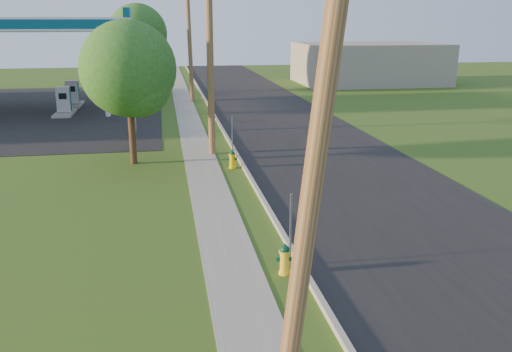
# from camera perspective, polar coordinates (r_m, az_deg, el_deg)

# --- Properties ---
(road) EXTENTS (8.00, 120.00, 0.02)m
(road) POSITION_cam_1_polar(r_m,az_deg,el_deg) (20.75, 11.39, -1.60)
(road) COLOR black
(road) RESTS_ON ground
(curb) EXTENTS (0.15, 120.00, 0.15)m
(curb) POSITION_cam_1_polar(r_m,az_deg,el_deg) (19.68, 0.45, -2.05)
(curb) COLOR gray
(curb) RESTS_ON ground
(sidewalk) EXTENTS (1.50, 120.00, 0.03)m
(sidewalk) POSITION_cam_1_polar(r_m,az_deg,el_deg) (19.48, -4.63, -2.49)
(sidewalk) COLOR gray
(sidewalk) RESTS_ON ground
(utility_pole_near) EXTENTS (1.40, 0.32, 9.48)m
(utility_pole_near) POSITION_cam_1_polar(r_m,az_deg,el_deg) (7.86, 6.82, 5.78)
(utility_pole_near) COLOR brown
(utility_pole_near) RESTS_ON ground
(utility_pole_mid) EXTENTS (1.40, 0.32, 9.80)m
(utility_pole_mid) POSITION_cam_1_polar(r_m,az_deg,el_deg) (25.54, -4.87, 13.21)
(utility_pole_mid) COLOR brown
(utility_pole_mid) RESTS_ON ground
(utility_pole_far) EXTENTS (1.40, 0.32, 9.50)m
(utility_pole_far) POSITION_cam_1_polar(r_m,az_deg,el_deg) (43.49, -7.01, 14.10)
(utility_pole_far) COLOR brown
(utility_pole_far) RESTS_ON ground
(sign_post_near) EXTENTS (0.05, 0.04, 2.00)m
(sign_post_near) POSITION_cam_1_polar(r_m,az_deg,el_deg) (13.98, 3.66, -5.78)
(sign_post_near) COLOR gray
(sign_post_near) RESTS_ON ground
(sign_post_mid) EXTENTS (0.05, 0.04, 2.00)m
(sign_post_mid) POSITION_cam_1_polar(r_m,az_deg,el_deg) (25.15, -2.52, 4.12)
(sign_post_mid) COLOR gray
(sign_post_mid) RESTS_ON ground
(sign_post_far) EXTENTS (0.05, 0.04, 2.00)m
(sign_post_far) POSITION_cam_1_polar(r_m,az_deg,el_deg) (37.11, -4.94, 7.94)
(sign_post_far) COLOR gray
(sign_post_far) RESTS_ON ground
(fuel_pump_ne) EXTENTS (1.20, 3.20, 1.90)m
(fuel_pump_ne) POSITION_cam_1_polar(r_m,az_deg,el_deg) (39.37, -19.56, 7.14)
(fuel_pump_ne) COLOR gray
(fuel_pump_ne) RESTS_ON ground
(fuel_pump_se) EXTENTS (1.20, 3.20, 1.90)m
(fuel_pump_se) POSITION_cam_1_polar(r_m,az_deg,el_deg) (43.28, -18.71, 7.95)
(fuel_pump_se) COLOR gray
(fuel_pump_se) RESTS_ON ground
(price_pylon) EXTENTS (0.34, 2.04, 6.85)m
(price_pylon) POSITION_cam_1_polar(r_m,az_deg,el_deg) (30.97, -13.26, 14.23)
(price_pylon) COLOR gray
(price_pylon) RESTS_ON ground
(distant_building) EXTENTS (14.00, 10.00, 4.00)m
(distant_building) POSITION_cam_1_polar(r_m,az_deg,el_deg) (57.48, 11.78, 11.53)
(distant_building) COLOR gray
(distant_building) RESTS_ON ground
(tree_verge) EXTENTS (4.14, 4.14, 6.27)m
(tree_verge) POSITION_cam_1_polar(r_m,az_deg,el_deg) (24.23, -13.07, 10.54)
(tree_verge) COLOR #3A2917
(tree_verge) RESTS_ON ground
(tree_lot) EXTENTS (5.05, 5.05, 7.65)m
(tree_lot) POSITION_cam_1_polar(r_m,az_deg,el_deg) (49.06, -12.24, 14.22)
(tree_lot) COLOR #3A2917
(tree_lot) RESTS_ON ground
(hydrant_near) EXTENTS (0.43, 0.38, 0.82)m
(hydrant_near) POSITION_cam_1_polar(r_m,az_deg,el_deg) (13.81, 3.03, -8.75)
(hydrant_near) COLOR yellow
(hydrant_near) RESTS_ON ground
(hydrant_mid) EXTENTS (0.42, 0.38, 0.82)m
(hydrant_mid) POSITION_cam_1_polar(r_m,az_deg,el_deg) (23.51, -2.53, 1.77)
(hydrant_mid) COLOR #FDC100
(hydrant_mid) RESTS_ON ground
(hydrant_far) EXTENTS (0.36, 0.32, 0.69)m
(hydrant_far) POSITION_cam_1_polar(r_m,az_deg,el_deg) (34.20, -4.57, 6.14)
(hydrant_far) COLOR yellow
(hydrant_far) RESTS_ON ground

